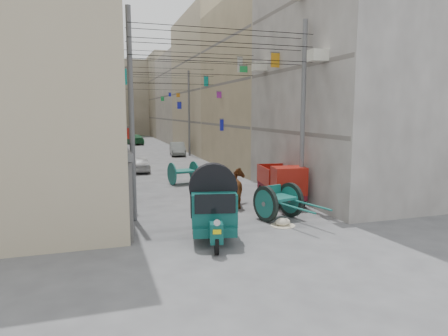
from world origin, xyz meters
name	(u,v)px	position (x,y,z in m)	size (l,w,h in m)	color
ground	(289,266)	(0.00, 0.00, 0.00)	(140.00, 140.00, 0.00)	#4C4C4E
building_row_left	(62,89)	(-8.00, 34.13, 6.46)	(8.00, 62.00, 14.00)	tan
building_row_right	(215,91)	(8.00, 34.13, 6.46)	(8.00, 62.00, 14.00)	#ADA8A2
end_cap_building	(123,99)	(0.00, 66.00, 6.50)	(22.00, 10.00, 13.00)	#A1947F
shutters_left	(119,168)	(-3.92, 10.38, 1.49)	(0.18, 14.40, 2.88)	#504F54
signboards	(162,122)	(-0.01, 21.66, 3.43)	(8.22, 40.52, 5.67)	orange
ac_units	(288,40)	(3.65, 7.67, 7.43)	(0.70, 6.55, 3.35)	beige
utility_poles	(173,115)	(0.00, 17.00, 4.00)	(7.40, 22.20, 8.00)	#5D5D5F
overhead_cables	(180,68)	(0.00, 14.40, 6.77)	(7.40, 22.52, 1.12)	black
auto_rickshaw	(213,206)	(-1.35, 2.81, 1.14)	(1.96, 2.85, 1.94)	black
tonga_cart	(278,201)	(1.80, 4.49, 0.72)	(1.91, 3.26, 1.39)	black
mini_truck	(283,185)	(3.15, 6.82, 0.86)	(1.84, 3.37, 1.80)	black
second_cart	(183,172)	(-0.16, 13.19, 0.69)	(1.69, 1.56, 1.30)	#155D55
feed_sack	(283,222)	(1.57, 3.60, 0.14)	(0.57, 0.45, 0.28)	beige
horse	(239,188)	(1.07, 7.00, 0.82)	(0.88, 1.94, 1.64)	#5E2116
distant_car_white	(140,164)	(-2.07, 18.82, 0.54)	(1.28, 3.18, 1.08)	silver
distant_car_grey	(177,149)	(2.53, 28.54, 0.63)	(1.33, 3.80, 1.25)	slate
distant_car_green	(134,139)	(-0.23, 43.29, 0.64)	(1.80, 4.43, 1.28)	#22653A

